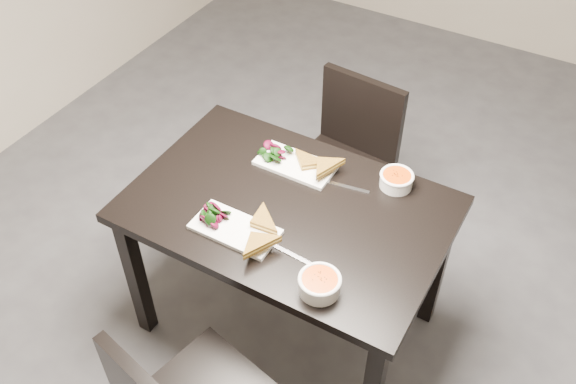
{
  "coord_description": "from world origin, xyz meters",
  "views": [
    {
      "loc": [
        0.42,
        -1.85,
        2.43
      ],
      "look_at": [
        -0.41,
        -0.39,
        0.82
      ],
      "focal_mm": 39.13,
      "sensor_mm": 36.0,
      "label": 1
    }
  ],
  "objects_px": {
    "table": "(288,223)",
    "plate_near": "(235,229)",
    "chair_far": "(347,154)",
    "soup_bowl_near": "(320,283)",
    "soup_bowl_far": "(396,179)",
    "plate_far": "(295,165)"
  },
  "relations": [
    {
      "from": "soup_bowl_far",
      "to": "plate_far",
      "type": "bearing_deg",
      "value": -166.58
    },
    {
      "from": "soup_bowl_far",
      "to": "soup_bowl_near",
      "type": "bearing_deg",
      "value": -92.16
    },
    {
      "from": "plate_far",
      "to": "soup_bowl_far",
      "type": "height_order",
      "value": "soup_bowl_far"
    },
    {
      "from": "table",
      "to": "soup_bowl_near",
      "type": "xyz_separation_m",
      "value": [
        0.29,
        -0.29,
        0.14
      ]
    },
    {
      "from": "table",
      "to": "chair_far",
      "type": "relative_size",
      "value": 1.41
    },
    {
      "from": "table",
      "to": "plate_far",
      "type": "bearing_deg",
      "value": 112.17
    },
    {
      "from": "table",
      "to": "chair_far",
      "type": "xyz_separation_m",
      "value": [
        -0.06,
        0.67,
        -0.17
      ]
    },
    {
      "from": "table",
      "to": "soup_bowl_near",
      "type": "relative_size",
      "value": 8.25
    },
    {
      "from": "soup_bowl_far",
      "to": "plate_near",
      "type": "bearing_deg",
      "value": -128.86
    },
    {
      "from": "plate_far",
      "to": "soup_bowl_far",
      "type": "xyz_separation_m",
      "value": [
        0.4,
        0.09,
        0.03
      ]
    },
    {
      "from": "plate_near",
      "to": "soup_bowl_near",
      "type": "relative_size",
      "value": 2.19
    },
    {
      "from": "plate_near",
      "to": "table",
      "type": "bearing_deg",
      "value": 64.02
    },
    {
      "from": "soup_bowl_near",
      "to": "plate_far",
      "type": "bearing_deg",
      "value": 126.58
    },
    {
      "from": "plate_near",
      "to": "soup_bowl_far",
      "type": "xyz_separation_m",
      "value": [
        0.41,
        0.51,
        0.03
      ]
    },
    {
      "from": "plate_far",
      "to": "table",
      "type": "bearing_deg",
      "value": -67.83
    },
    {
      "from": "table",
      "to": "soup_bowl_far",
      "type": "relative_size",
      "value": 8.99
    },
    {
      "from": "chair_far",
      "to": "soup_bowl_near",
      "type": "bearing_deg",
      "value": -64.96
    },
    {
      "from": "table",
      "to": "plate_near",
      "type": "distance_m",
      "value": 0.26
    },
    {
      "from": "soup_bowl_near",
      "to": "table",
      "type": "bearing_deg",
      "value": 134.41
    },
    {
      "from": "chair_far",
      "to": "plate_far",
      "type": "bearing_deg",
      "value": -88.0
    },
    {
      "from": "soup_bowl_near",
      "to": "soup_bowl_far",
      "type": "distance_m",
      "value": 0.6
    },
    {
      "from": "plate_near",
      "to": "soup_bowl_near",
      "type": "bearing_deg",
      "value": -12.4
    }
  ]
}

